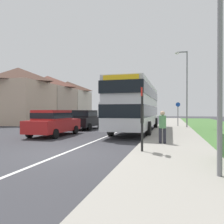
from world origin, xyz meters
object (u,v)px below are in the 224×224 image
double_decker_bus (136,105)px  parked_car_red (54,122)px  street_lamp_mid (186,84)px  street_lamp_near (215,7)px  pedestrian_at_stop (162,125)px  parked_car_black (86,119)px  bus_stop_sign (142,114)px  cycle_route_sign (178,113)px

double_decker_bus → parked_car_red: bearing=-139.8°
parked_car_red → street_lamp_mid: 12.90m
street_lamp_near → street_lamp_mid: 16.02m
pedestrian_at_stop → double_decker_bus: bearing=109.3°
pedestrian_at_stop → street_lamp_near: size_ratio=0.23×
parked_car_red → pedestrian_at_stop: size_ratio=2.73×
double_decker_bus → pedestrian_at_stop: (2.26, -6.45, -1.17)m
double_decker_bus → parked_car_black: (-4.86, 1.35, -1.20)m
bus_stop_sign → cycle_route_sign: bearing=83.3°
parked_car_black → bus_stop_sign: 11.97m
cycle_route_sign → street_lamp_mid: bearing=-61.0°
street_lamp_near → cycle_route_sign: bearing=91.3°
double_decker_bus → street_lamp_near: 12.15m
parked_car_red → street_lamp_mid: street_lamp_mid is taller
double_decker_bus → street_lamp_near: street_lamp_near is taller
parked_car_black → cycle_route_sign: cycle_route_sign is taller
bus_stop_sign → parked_car_red: bearing=144.9°
parked_car_red → street_lamp_near: (8.59, -7.25, 3.23)m
parked_car_black → street_lamp_near: street_lamp_near is taller
pedestrian_at_stop → bus_stop_sign: size_ratio=0.64×
cycle_route_sign → street_lamp_near: (0.39, -17.24, 2.74)m
street_lamp_near → street_lamp_mid: street_lamp_mid is taller
pedestrian_at_stop → street_lamp_mid: street_lamp_mid is taller
parked_car_red → street_lamp_near: bearing=-40.1°
pedestrian_at_stop → parked_car_red: bearing=162.3°
bus_stop_sign → double_decker_bus: bearing=100.3°
pedestrian_at_stop → bus_stop_sign: 2.43m
double_decker_bus → parked_car_black: 5.19m
pedestrian_at_stop → street_lamp_mid: 11.65m
double_decker_bus → street_lamp_near: (3.68, -11.40, 2.03)m
street_lamp_mid → pedestrian_at_stop: bearing=-98.8°
pedestrian_at_stop → cycle_route_sign: (1.03, 12.28, 0.45)m
street_lamp_near → pedestrian_at_stop: bearing=106.0°
street_lamp_near → parked_car_black: bearing=123.8°
street_lamp_mid → street_lamp_near: bearing=-91.0°
double_decker_bus → pedestrian_at_stop: bearing=-70.7°
cycle_route_sign → street_lamp_mid: size_ratio=0.35×
pedestrian_at_stop → cycle_route_sign: bearing=85.2°
bus_stop_sign → parked_car_black: bearing=122.7°
double_decker_bus → street_lamp_mid: 6.42m
cycle_route_sign → street_lamp_near: bearing=-88.7°
pedestrian_at_stop → street_lamp_mid: size_ratio=0.23×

